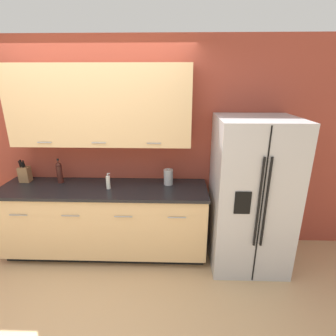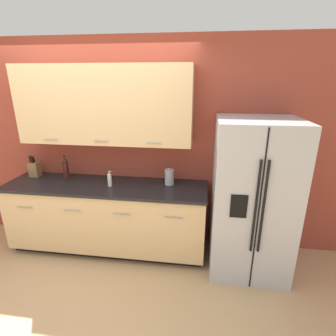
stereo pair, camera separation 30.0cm
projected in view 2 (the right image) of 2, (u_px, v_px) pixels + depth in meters
The scene contains 8 objects.
ground_plane at pixel (70, 290), 2.77m from camera, with size 14.00×14.00×0.00m, color tan.
wall_back at pixel (101, 134), 3.29m from camera, with size 10.00×0.39×2.60m.
counter_unit at pixel (108, 217), 3.34m from camera, with size 2.47×0.64×0.90m.
refrigerator at pixel (252, 198), 2.90m from camera, with size 0.85×0.82×1.75m.
knife_block at pixel (35, 169), 3.43m from camera, with size 0.12×0.11×0.28m.
wine_bottle at pixel (66, 168), 3.34m from camera, with size 0.07×0.07×0.31m.
soap_dispenser at pixel (110, 180), 3.12m from camera, with size 0.05×0.05×0.19m.
steel_canister at pixel (169, 177), 3.17m from camera, with size 0.11×0.11×0.20m.
Camera 2 is at (1.33, -2.04, 2.13)m, focal length 28.00 mm.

